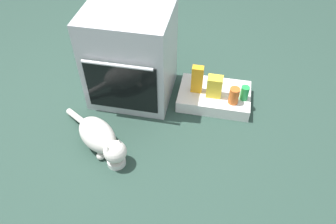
{
  "coord_description": "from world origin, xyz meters",
  "views": [
    {
      "loc": [
        0.65,
        -1.65,
        1.9
      ],
      "look_at": [
        0.33,
        -0.06,
        0.25
      ],
      "focal_mm": 34.9,
      "sensor_mm": 36.0,
      "label": 1
    }
  ],
  "objects_px": {
    "cat": "(100,138)",
    "soda_can": "(245,93)",
    "oven": "(131,55)",
    "pantry_cabinet": "(214,96)",
    "sauce_jar": "(234,96)",
    "snack_bag": "(215,86)",
    "juice_carton": "(197,79)",
    "food_bowl": "(116,161)"
  },
  "relations": [
    {
      "from": "cat",
      "to": "snack_bag",
      "type": "distance_m",
      "value": 0.97
    },
    {
      "from": "juice_carton",
      "to": "snack_bag",
      "type": "relative_size",
      "value": 1.33
    },
    {
      "from": "food_bowl",
      "to": "cat",
      "type": "xyz_separation_m",
      "value": [
        -0.14,
        0.11,
        0.1
      ]
    },
    {
      "from": "juice_carton",
      "to": "pantry_cabinet",
      "type": "bearing_deg",
      "value": 5.44
    },
    {
      "from": "pantry_cabinet",
      "to": "food_bowl",
      "type": "distance_m",
      "value": 0.99
    },
    {
      "from": "pantry_cabinet",
      "to": "sauce_jar",
      "type": "height_order",
      "value": "sauce_jar"
    },
    {
      "from": "pantry_cabinet",
      "to": "soda_can",
      "type": "distance_m",
      "value": 0.26
    },
    {
      "from": "food_bowl",
      "to": "soda_can",
      "type": "xyz_separation_m",
      "value": [
        0.84,
        0.74,
        0.14
      ]
    },
    {
      "from": "juice_carton",
      "to": "sauce_jar",
      "type": "xyz_separation_m",
      "value": [
        0.3,
        -0.08,
        -0.05
      ]
    },
    {
      "from": "food_bowl",
      "to": "snack_bag",
      "type": "xyz_separation_m",
      "value": [
        0.6,
        0.73,
        0.17
      ]
    },
    {
      "from": "pantry_cabinet",
      "to": "cat",
      "type": "xyz_separation_m",
      "value": [
        -0.75,
        -0.67,
        0.07
      ]
    },
    {
      "from": "oven",
      "to": "soda_can",
      "type": "height_order",
      "value": "oven"
    },
    {
      "from": "oven",
      "to": "food_bowl",
      "type": "distance_m",
      "value": 0.84
    },
    {
      "from": "pantry_cabinet",
      "to": "juice_carton",
      "type": "distance_m",
      "value": 0.23
    },
    {
      "from": "soda_can",
      "to": "sauce_jar",
      "type": "relative_size",
      "value": 0.86
    },
    {
      "from": "oven",
      "to": "snack_bag",
      "type": "height_order",
      "value": "oven"
    },
    {
      "from": "cat",
      "to": "soda_can",
      "type": "xyz_separation_m",
      "value": [
        0.98,
        0.63,
        0.04
      ]
    },
    {
      "from": "food_bowl",
      "to": "snack_bag",
      "type": "bearing_deg",
      "value": 50.55
    },
    {
      "from": "cat",
      "to": "soda_can",
      "type": "bearing_deg",
      "value": 69.68
    },
    {
      "from": "sauce_jar",
      "to": "juice_carton",
      "type": "bearing_deg",
      "value": 164.78
    },
    {
      "from": "juice_carton",
      "to": "sauce_jar",
      "type": "height_order",
      "value": "juice_carton"
    },
    {
      "from": "pantry_cabinet",
      "to": "cat",
      "type": "bearing_deg",
      "value": -138.36
    },
    {
      "from": "soda_can",
      "to": "pantry_cabinet",
      "type": "bearing_deg",
      "value": 171.01
    },
    {
      "from": "pantry_cabinet",
      "to": "sauce_jar",
      "type": "distance_m",
      "value": 0.22
    },
    {
      "from": "cat",
      "to": "soda_can",
      "type": "height_order",
      "value": "cat"
    },
    {
      "from": "snack_bag",
      "to": "sauce_jar",
      "type": "bearing_deg",
      "value": -19.63
    },
    {
      "from": "food_bowl",
      "to": "sauce_jar",
      "type": "xyz_separation_m",
      "value": [
        0.76,
        0.68,
        0.15
      ]
    },
    {
      "from": "oven",
      "to": "sauce_jar",
      "type": "xyz_separation_m",
      "value": [
        0.84,
        -0.08,
        -0.21
      ]
    },
    {
      "from": "juice_carton",
      "to": "sauce_jar",
      "type": "distance_m",
      "value": 0.32
    },
    {
      "from": "pantry_cabinet",
      "to": "juice_carton",
      "type": "height_order",
      "value": "juice_carton"
    },
    {
      "from": "soda_can",
      "to": "snack_bag",
      "type": "xyz_separation_m",
      "value": [
        -0.24,
        -0.0,
        0.03
      ]
    },
    {
      "from": "pantry_cabinet",
      "to": "oven",
      "type": "bearing_deg",
      "value": -178.43
    },
    {
      "from": "cat",
      "to": "soda_can",
      "type": "relative_size",
      "value": 5.23
    },
    {
      "from": "snack_bag",
      "to": "cat",
      "type": "bearing_deg",
      "value": -139.84
    },
    {
      "from": "pantry_cabinet",
      "to": "cat",
      "type": "height_order",
      "value": "cat"
    },
    {
      "from": "food_bowl",
      "to": "oven",
      "type": "bearing_deg",
      "value": 95.92
    },
    {
      "from": "food_bowl",
      "to": "juice_carton",
      "type": "xyz_separation_m",
      "value": [
        0.46,
        0.76,
        0.2
      ]
    },
    {
      "from": "soda_can",
      "to": "oven",
      "type": "bearing_deg",
      "value": 178.88
    },
    {
      "from": "soda_can",
      "to": "sauce_jar",
      "type": "bearing_deg",
      "value": -143.45
    },
    {
      "from": "snack_bag",
      "to": "food_bowl",
      "type": "bearing_deg",
      "value": -129.45
    },
    {
      "from": "oven",
      "to": "pantry_cabinet",
      "type": "relative_size",
      "value": 1.32
    },
    {
      "from": "pantry_cabinet",
      "to": "cat",
      "type": "distance_m",
      "value": 1.01
    }
  ]
}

